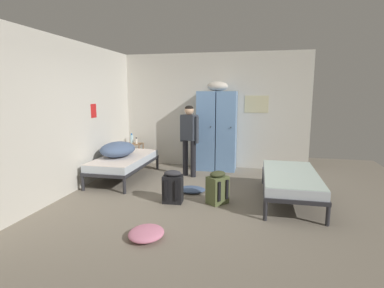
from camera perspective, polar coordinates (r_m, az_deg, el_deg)
name	(u,v)px	position (r m, az deg, el deg)	size (l,w,h in m)	color
ground_plane	(189,202)	(5.19, -0.63, -10.87)	(8.34, 8.34, 0.00)	gray
room_backdrop	(146,114)	(6.41, -8.65, 5.58)	(4.54, 5.27, 2.76)	beige
locker_bank	(217,129)	(7.18, 4.70, 2.80)	(0.90, 0.55, 2.07)	#6B93C6
shelf_unit	(135,152)	(7.75, -10.69, -1.50)	(0.38, 0.30, 0.57)	#99704C
bed_right	(290,179)	(5.41, 17.99, -6.27)	(0.90, 1.90, 0.49)	#28282D
bed_left_rear	(124,161)	(6.61, -12.61, -3.17)	(0.90, 1.90, 0.49)	#28282D
bedding_heap	(118,149)	(6.57, -13.75, -0.96)	(0.68, 0.89, 0.31)	slate
person_traveler	(189,134)	(6.56, -0.52, 1.87)	(0.45, 0.32, 1.55)	black
water_bottle	(132,139)	(7.74, -11.25, 0.98)	(0.08, 0.08, 0.24)	#B2DBEA
lotion_bottle	(136,141)	(7.63, -10.39, 0.57)	(0.06, 0.06, 0.15)	white
backpack_black	(173,187)	(5.13, -3.59, -8.08)	(0.34, 0.35, 0.55)	black
backpack_olive	(217,188)	(5.09, 4.72, -8.23)	(0.42, 0.41, 0.55)	#566038
clothes_pile_denim	(191,189)	(5.70, -0.10, -8.52)	(0.52, 0.40, 0.09)	#42567A
clothes_pile_pink	(146,233)	(4.04, -8.57, -16.22)	(0.45, 0.51, 0.13)	pink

